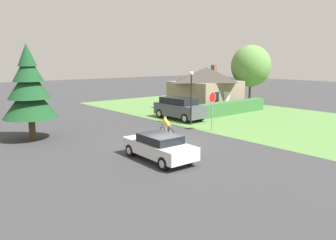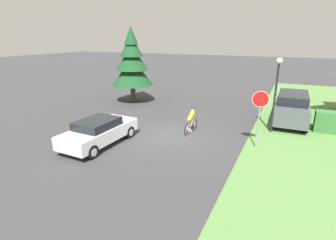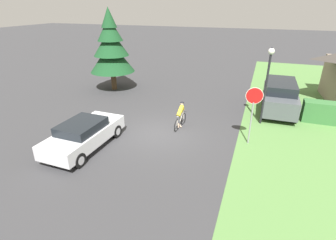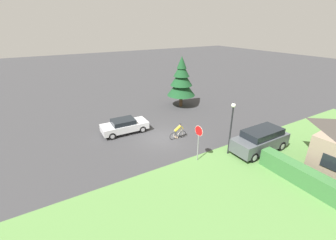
{
  "view_description": "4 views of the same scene",
  "coord_description": "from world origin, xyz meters",
  "px_view_note": "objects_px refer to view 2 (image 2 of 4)",
  "views": [
    {
      "loc": [
        -13.0,
        -15.59,
        5.14
      ],
      "look_at": [
        0.21,
        0.28,
        1.37
      ],
      "focal_mm": 35.0,
      "sensor_mm": 36.0,
      "label": 1
    },
    {
      "loc": [
        5.82,
        -12.52,
        5.34
      ],
      "look_at": [
        0.58,
        -1.46,
        1.47
      ],
      "focal_mm": 28.0,
      "sensor_mm": 36.0,
      "label": 2
    },
    {
      "loc": [
        4.72,
        -11.68,
        6.39
      ],
      "look_at": [
        0.69,
        -0.52,
        1.11
      ],
      "focal_mm": 28.0,
      "sensor_mm": 36.0,
      "label": 3
    },
    {
      "loc": [
        16.11,
        -8.89,
        9.68
      ],
      "look_at": [
        -0.11,
        0.65,
        1.6
      ],
      "focal_mm": 24.0,
      "sensor_mm": 36.0,
      "label": 4
    }
  ],
  "objects_px": {
    "sedan_left_lane": "(99,132)",
    "stop_sign": "(260,108)",
    "cyclist": "(191,121)",
    "conifer_tall_near": "(132,63)",
    "parked_suv_right": "(292,108)",
    "street_lamp": "(277,82)"
  },
  "relations": [
    {
      "from": "sedan_left_lane",
      "to": "stop_sign",
      "type": "bearing_deg",
      "value": -65.62
    },
    {
      "from": "cyclist",
      "to": "stop_sign",
      "type": "distance_m",
      "value": 4.05
    },
    {
      "from": "stop_sign",
      "to": "conifer_tall_near",
      "type": "distance_m",
      "value": 12.48
    },
    {
      "from": "stop_sign",
      "to": "conifer_tall_near",
      "type": "xyz_separation_m",
      "value": [
        -11.0,
        5.76,
        1.21
      ]
    },
    {
      "from": "parked_suv_right",
      "to": "stop_sign",
      "type": "xyz_separation_m",
      "value": [
        -1.46,
        -5.23,
        1.08
      ]
    },
    {
      "from": "stop_sign",
      "to": "conifer_tall_near",
      "type": "bearing_deg",
      "value": -32.81
    },
    {
      "from": "sedan_left_lane",
      "to": "conifer_tall_near",
      "type": "xyz_separation_m",
      "value": [
        -3.62,
        8.86,
        2.59
      ]
    },
    {
      "from": "sedan_left_lane",
      "to": "parked_suv_right",
      "type": "relative_size",
      "value": 0.89
    },
    {
      "from": "cyclist",
      "to": "parked_suv_right",
      "type": "relative_size",
      "value": 0.33
    },
    {
      "from": "street_lamp",
      "to": "sedan_left_lane",
      "type": "bearing_deg",
      "value": -143.45
    },
    {
      "from": "conifer_tall_near",
      "to": "sedan_left_lane",
      "type": "bearing_deg",
      "value": -67.79
    },
    {
      "from": "sedan_left_lane",
      "to": "street_lamp",
      "type": "bearing_deg",
      "value": -51.9
    },
    {
      "from": "stop_sign",
      "to": "conifer_tall_near",
      "type": "relative_size",
      "value": 0.47
    },
    {
      "from": "cyclist",
      "to": "sedan_left_lane",
      "type": "bearing_deg",
      "value": 140.76
    },
    {
      "from": "cyclist",
      "to": "street_lamp",
      "type": "xyz_separation_m",
      "value": [
        4.25,
        2.1,
        2.24
      ]
    },
    {
      "from": "sedan_left_lane",
      "to": "cyclist",
      "type": "height_order",
      "value": "cyclist"
    },
    {
      "from": "parked_suv_right",
      "to": "street_lamp",
      "type": "relative_size",
      "value": 1.14
    },
    {
      "from": "stop_sign",
      "to": "street_lamp",
      "type": "bearing_deg",
      "value": -105.4
    },
    {
      "from": "sedan_left_lane",
      "to": "parked_suv_right",
      "type": "xyz_separation_m",
      "value": [
        8.85,
        8.34,
        0.29
      ]
    },
    {
      "from": "conifer_tall_near",
      "to": "parked_suv_right",
      "type": "bearing_deg",
      "value": -2.43
    },
    {
      "from": "stop_sign",
      "to": "street_lamp",
      "type": "distance_m",
      "value": 2.9
    },
    {
      "from": "cyclist",
      "to": "conifer_tall_near",
      "type": "xyz_separation_m",
      "value": [
        -7.24,
        5.12,
        2.6
      ]
    }
  ]
}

